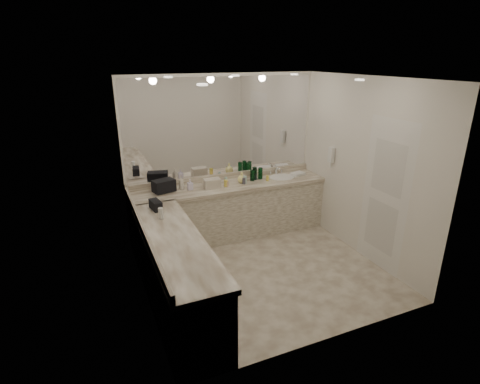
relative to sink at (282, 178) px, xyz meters
name	(u,v)px	position (x,y,z in m)	size (l,w,h in m)	color
floor	(262,270)	(-0.95, -1.20, -0.90)	(3.20, 3.20, 0.00)	beige
ceiling	(266,78)	(-0.95, -1.20, 1.71)	(3.20, 3.20, 0.00)	white
wall_back	(223,156)	(-0.95, 0.30, 0.41)	(3.20, 0.02, 2.60)	silver
wall_left	(138,201)	(-2.55, -1.20, 0.41)	(0.02, 3.00, 2.60)	silver
wall_right	(363,169)	(0.65, -1.20, 0.41)	(0.02, 3.00, 2.60)	silver
vanity_back_base	(230,212)	(-0.95, 0.00, -0.48)	(3.20, 0.60, 0.84)	silver
vanity_back_top	(230,186)	(-0.95, -0.01, -0.03)	(3.20, 0.64, 0.06)	beige
vanity_left_base	(175,275)	(-2.25, -1.50, -0.48)	(0.60, 2.40, 0.84)	silver
vanity_left_top	(174,241)	(-2.24, -1.50, -0.03)	(0.64, 2.42, 0.06)	beige
backsplash_back	(224,177)	(-0.95, 0.28, 0.05)	(3.20, 0.04, 0.10)	beige
backsplash_left	(143,228)	(-2.53, -1.20, 0.05)	(0.04, 3.00, 0.10)	beige
mirror_back	(223,127)	(-0.95, 0.29, 0.88)	(3.12, 0.01, 1.55)	white
mirror_left	(135,160)	(-2.54, -1.20, 0.88)	(0.01, 2.92, 1.55)	white
sink	(282,178)	(0.00, 0.00, 0.00)	(0.44, 0.44, 0.03)	white
faucet	(276,170)	(0.00, 0.21, 0.07)	(0.24, 0.16, 0.14)	silver
wall_phone	(331,155)	(0.61, -0.50, 0.46)	(0.06, 0.10, 0.24)	white
door	(385,196)	(0.64, -1.70, 0.16)	(0.02, 0.82, 2.10)	white
black_toiletry_bag	(164,186)	(-2.00, 0.07, 0.10)	(0.32, 0.20, 0.18)	black
black_bag_spill	(156,205)	(-2.25, -0.57, 0.07)	(0.11, 0.25, 0.13)	black
cream_cosmetic_case	(212,183)	(-1.27, -0.05, 0.08)	(0.25, 0.16, 0.15)	beige
hand_towel	(298,174)	(0.32, 0.01, 0.02)	(0.24, 0.16, 0.04)	white
lotion_left	(161,213)	(-2.25, -0.90, 0.08)	(0.06, 0.06, 0.15)	white
soap_bottle_a	(181,183)	(-1.72, 0.09, 0.11)	(0.08, 0.08, 0.22)	silver
soap_bottle_b	(190,185)	(-1.61, 0.00, 0.09)	(0.08, 0.08, 0.17)	white
soap_bottle_c	(242,177)	(-0.74, 0.01, 0.09)	(0.14, 0.14, 0.18)	#FEF38D
green_bottle_0	(260,173)	(-0.37, 0.07, 0.10)	(0.07, 0.07, 0.19)	#09421B
green_bottle_1	(255,173)	(-0.48, 0.08, 0.11)	(0.07, 0.07, 0.21)	#09421B
green_bottle_2	(255,173)	(-0.45, 0.14, 0.10)	(0.07, 0.07, 0.19)	#09421B
green_bottle_3	(252,175)	(-0.54, 0.03, 0.10)	(0.07, 0.07, 0.18)	#09421B
amenity_bottle_0	(267,178)	(-0.31, -0.07, 0.05)	(0.05, 0.05, 0.09)	#F2D84C
amenity_bottle_1	(208,186)	(-1.33, -0.06, 0.06)	(0.05, 0.05, 0.10)	silver
amenity_bottle_2	(256,177)	(-0.46, 0.07, 0.06)	(0.05, 0.05, 0.10)	#3F3F4C
amenity_bottle_3	(245,180)	(-0.70, -0.04, 0.07)	(0.06, 0.06, 0.12)	silver
amenity_bottle_4	(244,181)	(-0.74, -0.07, 0.05)	(0.05, 0.05, 0.10)	#3F3F4C
amenity_bottle_5	(226,183)	(-1.04, -0.06, 0.06)	(0.06, 0.06, 0.11)	#F2D84C
amenity_bottle_6	(227,184)	(-1.03, -0.08, 0.04)	(0.05, 0.05, 0.08)	#E0B28C
amenity_bottle_7	(226,180)	(-0.97, 0.14, 0.05)	(0.05, 0.05, 0.09)	silver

